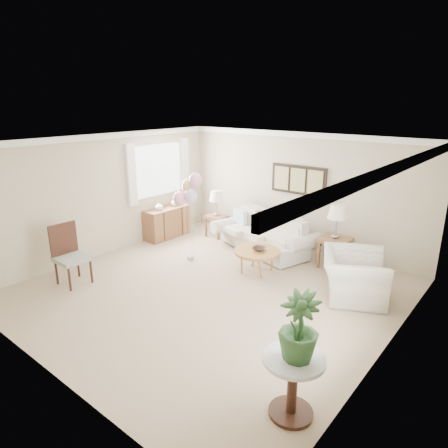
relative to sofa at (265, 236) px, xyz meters
The scene contains 18 objects.
ground_plane 2.28m from the sofa, 80.98° to the right, with size 6.00×6.00×0.00m, color tan.
room_shell 2.51m from the sofa, 83.48° to the right, with size 6.04×6.04×2.60m.
wall_art_triptych 1.46m from the sofa, 64.27° to the left, with size 1.35×0.06×0.65m.
sofa is the anchor object (origin of this frame).
end_table_left 1.50m from the sofa, behind, with size 0.49×0.45×0.54m.
end_table_right 1.62m from the sofa, ahead, with size 0.58×0.53×0.64m.
lamp_left 1.64m from the sofa, behind, with size 0.35×0.35×0.62m.
lamp_right 1.80m from the sofa, ahead, with size 0.38×0.38×0.67m.
coffee_table 1.21m from the sofa, 63.76° to the right, with size 0.91×0.91×0.46m.
decor_bowl 1.21m from the sofa, 62.07° to the right, with size 0.25×0.25×0.06m, color #2F221D.
armchair 2.55m from the sofa, 20.18° to the right, with size 1.19×1.04×0.77m, color beige.
side_table 4.93m from the sofa, 53.03° to the right, with size 0.66×0.66×0.72m.
potted_plant 4.99m from the sofa, 52.71° to the right, with size 0.41×0.41×0.74m, color #28532B.
accent_chair 4.10m from the sofa, 117.15° to the right, with size 0.55×0.55×1.12m.
credenza 2.51m from the sofa, 163.13° to the right, with size 0.46×1.20×0.74m.
vase_white 2.63m from the sofa, 157.56° to the right, with size 0.19×0.19×0.20m, color silver.
vase_sage 2.48m from the sofa, 168.96° to the right, with size 0.20×0.20×0.21m, color #AFBFA1.
balloon_cluster 2.08m from the sofa, 122.61° to the right, with size 0.56×0.46×1.88m.
Camera 1 is at (4.27, -4.89, 3.26)m, focal length 32.00 mm.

